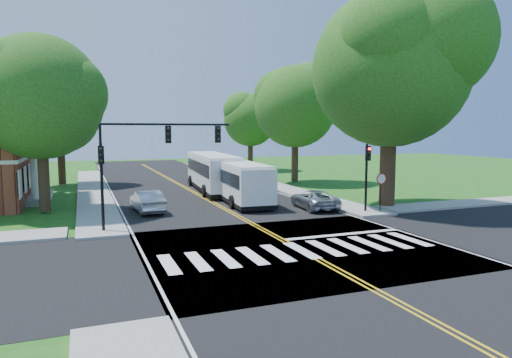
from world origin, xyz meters
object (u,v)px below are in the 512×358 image
signal_nw (147,150)px  signal_ne (367,168)px  bus_lead (237,180)px  bus_follow (212,171)px  dark_sedan (252,182)px  suv (314,199)px  hatchback (147,201)px

signal_nw → signal_ne: bearing=0.0°
bus_lead → bus_follow: bus_follow is taller
signal_nw → bus_follow: signal_nw is taller
dark_sedan → signal_ne: bearing=85.7°
bus_lead → signal_nw: bearing=50.0°
bus_lead → suv: size_ratio=2.51×
bus_follow → suv: size_ratio=2.74×
bus_follow → dark_sedan: bearing=176.0°
signal_nw → bus_follow: bearing=62.3°
signal_ne → suv: (-2.35, 2.76, -2.30)m
bus_lead → dark_sedan: size_ratio=2.48×
hatchback → dark_sedan: size_ratio=0.92×
signal_nw → hatchback: (0.68, 5.52, -3.64)m
hatchback → dark_sedan: bearing=-145.9°
bus_follow → suv: (4.01, -11.85, -1.08)m
dark_sedan → bus_follow: bearing=-24.2°
bus_follow → hatchback: (-7.01, -9.11, -1.01)m
bus_follow → dark_sedan: 3.78m
signal_ne → signal_nw: bearing=-180.0°
signal_nw → bus_follow: (7.69, 14.63, -2.63)m
bus_lead → dark_sedan: bearing=-116.6°
signal_ne → hatchback: signal_ne is taller
signal_ne → bus_follow: size_ratio=0.34×
signal_nw → signal_ne: (14.06, 0.01, -1.41)m
suv → dark_sedan: size_ratio=0.99×
signal_nw → bus_lead: signal_nw is taller
hatchback → dark_sedan: (10.60, 8.55, -0.03)m
bus_lead → suv: (3.83, -5.47, -0.94)m
bus_follow → hatchback: bearing=57.2°
hatchback → dark_sedan: hatchback is taller
signal_ne → bus_lead: 10.39m
bus_lead → hatchback: size_ratio=2.68×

